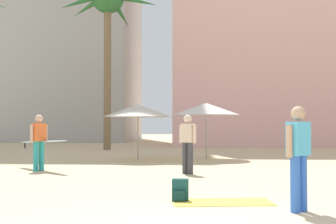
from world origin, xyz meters
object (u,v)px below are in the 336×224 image
at_px(cafe_umbrella_2, 206,109).
at_px(person_near_right, 188,141).
at_px(backpack, 180,191).
at_px(person_mid_right, 298,154).
at_px(person_near_left, 40,141).
at_px(beach_towel, 222,202).
at_px(cafe_umbrella_1, 138,111).
at_px(palm_tree_far_left, 108,9).

height_order(cafe_umbrella_2, person_near_right, cafe_umbrella_2).
distance_m(cafe_umbrella_2, backpack, 10.46).
relative_size(person_mid_right, person_near_right, 1.01).
relative_size(person_near_left, person_mid_right, 1.43).
relative_size(cafe_umbrella_2, beach_towel, 1.53).
bearing_deg(person_near_left, beach_towel, -6.66).
distance_m(cafe_umbrella_1, cafe_umbrella_2, 2.87).
xyz_separation_m(palm_tree_far_left, beach_towel, (5.52, -16.90, -8.09)).
bearing_deg(beach_towel, cafe_umbrella_1, 106.35).
bearing_deg(palm_tree_far_left, cafe_umbrella_2, -50.19).
distance_m(beach_towel, person_near_right, 4.88).
relative_size(palm_tree_far_left, backpack, 23.30).
distance_m(palm_tree_far_left, cafe_umbrella_2, 10.46).
bearing_deg(palm_tree_far_left, person_near_right, -68.44).
bearing_deg(person_near_right, cafe_umbrella_2, 30.66).
height_order(backpack, person_near_left, person_near_left).
xyz_separation_m(cafe_umbrella_1, cafe_umbrella_2, (2.77, 0.74, 0.09)).
xyz_separation_m(backpack, person_near_right, (0.06, 4.67, 0.75)).
bearing_deg(person_near_left, person_near_right, 30.36).
distance_m(beach_towel, backpack, 0.80).
height_order(beach_towel, person_mid_right, person_mid_right).
bearing_deg(person_near_left, cafe_umbrella_2, 81.37).
bearing_deg(cafe_umbrella_1, beach_towel, -73.65).
bearing_deg(person_near_left, backpack, -10.81).
bearing_deg(beach_towel, cafe_umbrella_2, 90.22).
bearing_deg(backpack, person_mid_right, 69.12).
xyz_separation_m(palm_tree_far_left, backpack, (4.74, -16.84, -7.89)).
xyz_separation_m(cafe_umbrella_2, person_near_right, (-0.68, -5.58, -1.14)).
bearing_deg(person_near_right, person_near_left, 119.31).
bearing_deg(beach_towel, person_near_left, 134.70).
height_order(palm_tree_far_left, backpack, palm_tree_far_left).
height_order(cafe_umbrella_1, beach_towel, cafe_umbrella_1).
relative_size(cafe_umbrella_2, person_near_left, 1.11).
bearing_deg(cafe_umbrella_2, backpack, -94.12).
height_order(beach_towel, person_near_right, person_near_right).
height_order(backpack, person_near_right, person_near_right).
relative_size(palm_tree_far_left, person_near_right, 5.66).
distance_m(cafe_umbrella_1, person_mid_right, 11.19).
distance_m(cafe_umbrella_1, backpack, 9.89).
xyz_separation_m(cafe_umbrella_2, beach_towel, (0.04, -10.32, -2.09)).
bearing_deg(person_near_left, person_mid_right, -4.85).
bearing_deg(person_near_left, palm_tree_far_left, 129.48).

